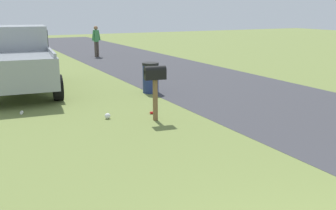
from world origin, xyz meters
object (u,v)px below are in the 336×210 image
(mailbox, at_px, (155,77))
(pickup_truck, at_px, (18,57))
(trash_bin, at_px, (151,78))
(pedestrian, at_px, (96,39))

(mailbox, relative_size, pickup_truck, 0.26)
(pickup_truck, bearing_deg, trash_bin, -115.07)
(pickup_truck, xyz_separation_m, trash_bin, (-2.19, -3.69, -0.62))
(mailbox, xyz_separation_m, pedestrian, (13.02, -2.57, -0.05))
(mailbox, xyz_separation_m, pickup_truck, (5.12, 2.45, 0.04))
(trash_bin, relative_size, pedestrian, 0.56)
(pedestrian, bearing_deg, trash_bin, 152.12)
(mailbox, height_order, pickup_truck, pickup_truck)
(mailbox, bearing_deg, pickup_truck, 34.60)
(pickup_truck, relative_size, pedestrian, 2.96)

